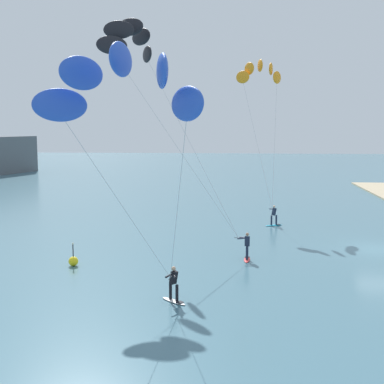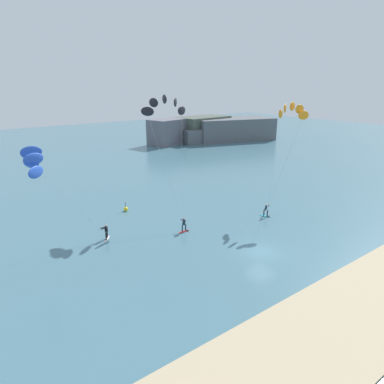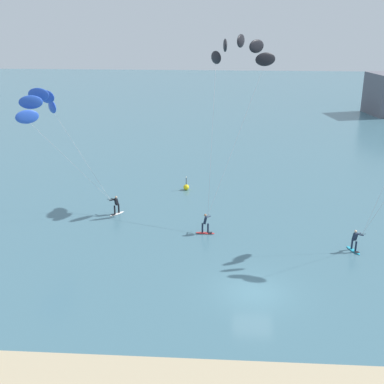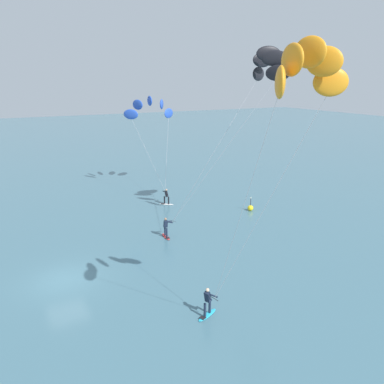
% 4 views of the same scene
% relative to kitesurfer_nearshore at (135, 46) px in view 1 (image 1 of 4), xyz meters
% --- Properties ---
extents(ground_plane, '(240.00, 240.00, 0.00)m').
position_rel_kitesurfer_nearshore_xyz_m(ground_plane, '(0.96, -15.81, -13.04)').
color(ground_plane, '#426B7A').
extents(kitesurfer_nearshore, '(6.29, 9.34, 14.81)m').
position_rel_kitesurfer_nearshore_xyz_m(kitesurfer_nearshore, '(0.00, 0.00, 0.00)').
color(kitesurfer_nearshore, red).
rests_on(kitesurfer_nearshore, ground).
extents(kitesurfer_mid_water, '(7.96, 5.83, 10.69)m').
position_rel_kitesurfer_nearshore_xyz_m(kitesurfer_mid_water, '(-16.21, -2.90, -3.95)').
color(kitesurfer_mid_water, white).
rests_on(kitesurfer_mid_water, ground).
extents(kitesurfer_far_out, '(6.48, 4.17, 13.87)m').
position_rel_kitesurfer_nearshore_xyz_m(kitesurfer_far_out, '(13.32, -8.49, -0.87)').
color(kitesurfer_far_out, '#23ADD1').
rests_on(kitesurfer_far_out, ground).
extents(marker_buoy, '(0.56, 0.56, 1.38)m').
position_rel_kitesurfer_nearshore_xyz_m(marker_buoy, '(-4.71, 2.82, -12.74)').
color(marker_buoy, yellow).
rests_on(marker_buoy, ground).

